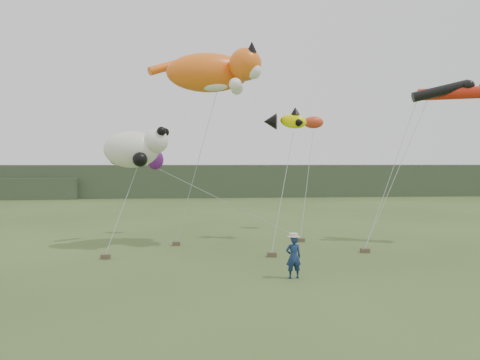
% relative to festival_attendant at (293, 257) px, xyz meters
% --- Properties ---
extents(ground, '(120.00, 120.00, 0.00)m').
position_rel_festival_attendant_xyz_m(ground, '(-0.21, 0.60, -0.81)').
color(ground, '#385123').
rests_on(ground, ground).
extents(headland, '(90.00, 13.00, 4.00)m').
position_rel_festival_attendant_xyz_m(headland, '(-3.32, 45.29, 1.12)').
color(headland, '#2D3D28').
rests_on(headland, ground).
extents(festival_attendant, '(0.62, 0.43, 1.61)m').
position_rel_festival_attendant_xyz_m(festival_attendant, '(0.00, 0.00, 0.00)').
color(festival_attendant, navy).
rests_on(festival_attendant, ground).
extents(sandbag_anchors, '(12.60, 4.18, 0.21)m').
position_rel_festival_attendant_xyz_m(sandbag_anchors, '(-1.21, 5.64, -0.70)').
color(sandbag_anchors, brown).
rests_on(sandbag_anchors, ground).
extents(cat_kite, '(5.94, 3.18, 2.53)m').
position_rel_festival_attendant_xyz_m(cat_kite, '(-2.57, 7.37, 8.28)').
color(cat_kite, orange).
rests_on(cat_kite, ground).
extents(fish_kite, '(2.57, 1.69, 1.28)m').
position_rel_festival_attendant_xyz_m(fish_kite, '(1.32, 8.82, 5.88)').
color(fish_kite, '#FFFE00').
rests_on(fish_kite, ground).
extents(tube_kites, '(4.08, 2.52, 1.18)m').
position_rel_festival_attendant_xyz_m(tube_kites, '(10.11, 6.91, 7.35)').
color(tube_kites, black).
rests_on(tube_kites, ground).
extents(panda_kite, '(3.29, 2.13, 2.05)m').
position_rel_festival_attendant_xyz_m(panda_kite, '(-6.71, 6.96, 4.26)').
color(panda_kite, white).
rests_on(panda_kite, ground).
extents(misc_kites, '(11.18, 1.78, 3.42)m').
position_rel_festival_attendant_xyz_m(misc_kites, '(-1.16, 12.06, 4.91)').
color(misc_kites, red).
rests_on(misc_kites, ground).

